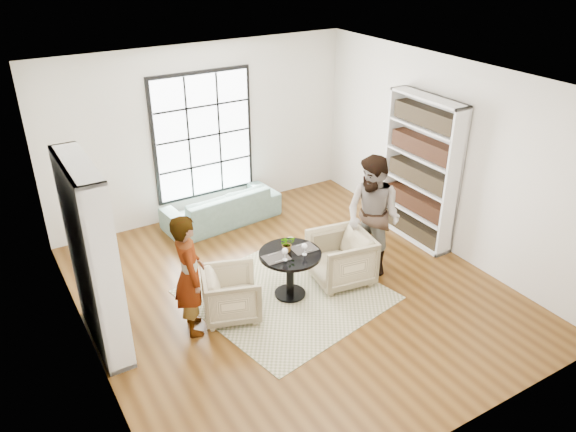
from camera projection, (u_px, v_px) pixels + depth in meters
ground at (293, 291)px, 8.04m from camera, size 6.00×6.00×0.00m
room_shell at (273, 198)px, 7.88m from camera, size 6.00×6.01×6.00m
rug at (286, 295)px, 7.95m from camera, size 2.81×2.81×0.01m
pedestal_table at (290, 265)px, 7.72m from camera, size 0.86×0.86×0.69m
sofa at (222, 207)px, 9.79m from camera, size 2.09×0.98×0.59m
armchair_left at (231, 294)px, 7.39m from camera, size 0.93×0.91×0.67m
armchair_right at (341, 258)px, 8.11m from camera, size 0.95×0.93×0.76m
person_left at (189, 275)px, 6.92m from camera, size 0.50×0.66×1.64m
person_right at (373, 216)px, 8.12m from camera, size 0.92×1.05×1.82m
placemat_left at (276, 258)px, 7.52m from camera, size 0.35×0.27×0.01m
placemat_right at (304, 248)px, 7.74m from camera, size 0.35×0.27×0.01m
cutlery_left at (276, 257)px, 7.52m from camera, size 0.15×0.22×0.01m
cutlery_right at (304, 248)px, 7.74m from camera, size 0.15×0.22×0.01m
wine_glass_left at (285, 251)px, 7.42m from camera, size 0.08×0.08×0.18m
wine_glass_right at (305, 247)px, 7.54m from camera, size 0.08×0.08×0.17m
flower_centerpiece at (287, 244)px, 7.64m from camera, size 0.21×0.19×0.23m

